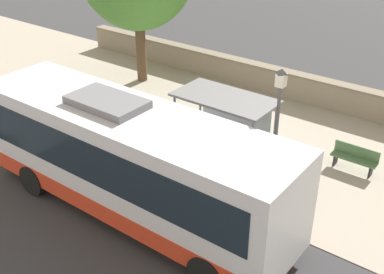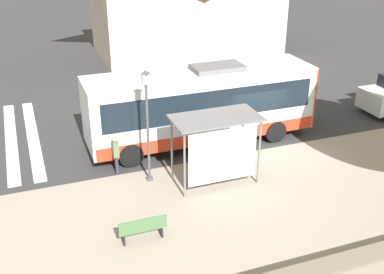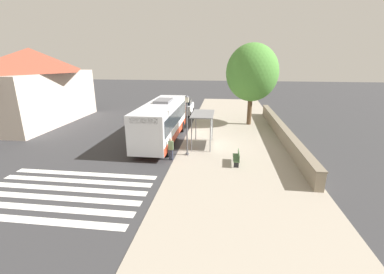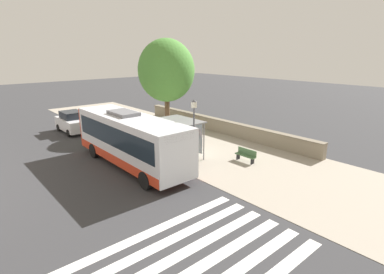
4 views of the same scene
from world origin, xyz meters
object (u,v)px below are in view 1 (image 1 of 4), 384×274
(bus, at_px, (130,159))
(street_lamp_near, at_px, (276,130))
(pedestrian, at_px, (289,211))
(bench, at_px, (355,158))
(bus_shelter, at_px, (227,109))

(bus, bearing_deg, street_lamp_near, 129.47)
(pedestrian, xyz_separation_m, street_lamp_near, (-0.99, -1.06, 1.69))
(bench, bearing_deg, street_lamp_near, -19.38)
(bus_shelter, xyz_separation_m, street_lamp_near, (1.10, 2.31, 0.41))
(pedestrian, relative_size, street_lamp_near, 0.36)
(bus_shelter, distance_m, bench, 4.66)
(bus, height_order, street_lamp_near, street_lamp_near)
(bus_shelter, bearing_deg, bus, -12.66)
(bus, xyz_separation_m, street_lamp_near, (-2.59, 3.14, 0.82))
(bus_shelter, relative_size, street_lamp_near, 0.73)
(bus, distance_m, bench, 7.66)
(bus, height_order, pedestrian, bus)
(bus, relative_size, street_lamp_near, 2.27)
(bus, relative_size, pedestrian, 6.26)
(bus_shelter, xyz_separation_m, pedestrian, (2.09, 3.37, -1.28))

